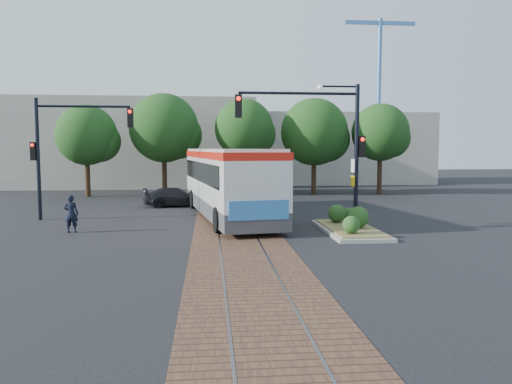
{
  "coord_description": "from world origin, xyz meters",
  "views": [
    {
      "loc": [
        -1.11,
        -21.46,
        3.54
      ],
      "look_at": [
        0.96,
        0.59,
        1.6
      ],
      "focal_mm": 35.0,
      "sensor_mm": 36.0,
      "label": 1
    }
  ],
  "objects_px": {
    "traffic_island": "(350,224)",
    "signal_pole_left": "(61,142)",
    "signal_pole_main": "(328,134)",
    "city_bus": "(228,179)",
    "parked_car": "(176,197)",
    "officer": "(71,214)"
  },
  "relations": [
    {
      "from": "traffic_island",
      "to": "officer",
      "type": "relative_size",
      "value": 3.24
    },
    {
      "from": "city_bus",
      "to": "signal_pole_left",
      "type": "relative_size",
      "value": 2.23
    },
    {
      "from": "traffic_island",
      "to": "parked_car",
      "type": "xyz_separation_m",
      "value": [
        -7.96,
        10.09,
        0.25
      ]
    },
    {
      "from": "signal_pole_main",
      "to": "city_bus",
      "type": "bearing_deg",
      "value": 128.92
    },
    {
      "from": "traffic_island",
      "to": "parked_car",
      "type": "relative_size",
      "value": 1.31
    },
    {
      "from": "signal_pole_main",
      "to": "signal_pole_left",
      "type": "xyz_separation_m",
      "value": [
        -12.23,
        4.8,
        -0.29
      ]
    },
    {
      "from": "traffic_island",
      "to": "signal_pole_main",
      "type": "relative_size",
      "value": 0.87
    },
    {
      "from": "traffic_island",
      "to": "signal_pole_left",
      "type": "xyz_separation_m",
      "value": [
        -13.19,
        4.89,
        3.54
      ]
    },
    {
      "from": "signal_pole_main",
      "to": "parked_car",
      "type": "height_order",
      "value": "signal_pole_main"
    },
    {
      "from": "city_bus",
      "to": "parked_car",
      "type": "distance_m",
      "value": 5.97
    },
    {
      "from": "signal_pole_main",
      "to": "officer",
      "type": "relative_size",
      "value": 3.74
    },
    {
      "from": "traffic_island",
      "to": "parked_car",
      "type": "distance_m",
      "value": 12.85
    },
    {
      "from": "city_bus",
      "to": "traffic_island",
      "type": "relative_size",
      "value": 2.58
    },
    {
      "from": "city_bus",
      "to": "signal_pole_main",
      "type": "bearing_deg",
      "value": -59.63
    },
    {
      "from": "signal_pole_left",
      "to": "parked_car",
      "type": "bearing_deg",
      "value": 44.82
    },
    {
      "from": "signal_pole_main",
      "to": "signal_pole_left",
      "type": "distance_m",
      "value": 13.14
    },
    {
      "from": "signal_pole_main",
      "to": "parked_car",
      "type": "bearing_deg",
      "value": 124.97
    },
    {
      "from": "officer",
      "to": "traffic_island",
      "type": "bearing_deg",
      "value": 176.78
    },
    {
      "from": "city_bus",
      "to": "officer",
      "type": "xyz_separation_m",
      "value": [
        -6.74,
        -4.22,
        -1.16
      ]
    },
    {
      "from": "traffic_island",
      "to": "parked_car",
      "type": "bearing_deg",
      "value": 128.24
    },
    {
      "from": "signal_pole_main",
      "to": "signal_pole_left",
      "type": "bearing_deg",
      "value": 158.55
    },
    {
      "from": "traffic_island",
      "to": "parked_car",
      "type": "height_order",
      "value": "parked_car"
    }
  ]
}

